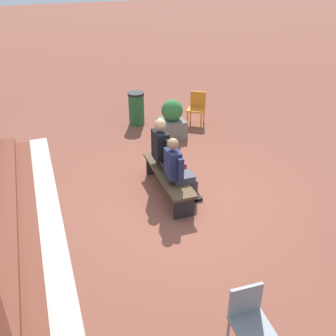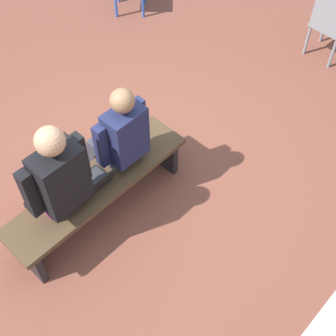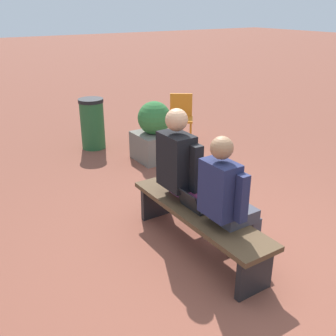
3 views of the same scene
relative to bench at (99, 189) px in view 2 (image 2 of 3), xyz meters
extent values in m
plane|color=brown|center=(-0.33, -0.08, -0.35)|extent=(60.00, 60.00, 0.00)
cube|color=#4C3823|center=(0.00, 0.00, 0.07)|extent=(1.80, 0.44, 0.05)
cube|color=black|center=(-0.80, 0.00, -0.15)|extent=(0.06, 0.37, 0.40)
cube|color=black|center=(0.80, 0.00, -0.15)|extent=(0.06, 0.37, 0.40)
cube|color=#383842|center=(-0.34, -0.16, 0.15)|extent=(0.31, 0.36, 0.13)
cube|color=#383842|center=(-0.42, -0.34, -0.13)|extent=(0.10, 0.11, 0.45)
cube|color=black|center=(-0.42, -0.40, -0.32)|extent=(0.10, 0.22, 0.06)
cube|color=#383842|center=(-0.26, -0.34, -0.13)|extent=(0.10, 0.11, 0.45)
cube|color=black|center=(-0.26, -0.40, -0.32)|extent=(0.10, 0.22, 0.06)
cube|color=#1E2347|center=(-0.34, 0.04, 0.47)|extent=(0.35, 0.22, 0.51)
cube|color=#195133|center=(-0.34, -0.08, 0.43)|extent=(0.05, 0.01, 0.31)
cube|color=#1E2347|center=(-0.56, -0.03, 0.45)|extent=(0.08, 0.09, 0.43)
cube|color=#1E2347|center=(-0.12, -0.03, 0.45)|extent=(0.08, 0.09, 0.43)
sphere|color=#8C6647|center=(-0.34, 0.04, 0.85)|extent=(0.20, 0.20, 0.20)
cube|color=#7F2D5B|center=(0.34, -0.18, 0.16)|extent=(0.34, 0.40, 0.14)
cube|color=#7F2D5B|center=(0.24, -0.38, -0.13)|extent=(0.11, 0.12, 0.45)
cube|color=black|center=(0.24, -0.44, -0.32)|extent=(0.11, 0.24, 0.07)
cube|color=#7F2D5B|center=(0.43, -0.38, -0.13)|extent=(0.11, 0.12, 0.45)
cube|color=black|center=(0.43, -0.44, -0.32)|extent=(0.11, 0.24, 0.07)
cube|color=black|center=(0.34, 0.04, 0.51)|extent=(0.38, 0.24, 0.57)
cube|color=black|center=(0.09, -0.03, 0.49)|extent=(0.09, 0.10, 0.48)
cube|color=black|center=(0.58, -0.03, 0.49)|extent=(0.09, 0.10, 0.48)
sphere|color=tan|center=(0.34, 0.04, 0.93)|extent=(0.22, 0.22, 0.22)
cube|color=black|center=(0.04, -0.04, 0.11)|extent=(0.32, 0.22, 0.02)
cube|color=#2D2D33|center=(0.04, -0.05, 0.12)|extent=(0.29, 0.15, 0.00)
cube|color=black|center=(0.04, 0.10, 0.21)|extent=(0.32, 0.07, 0.19)
cube|color=#33519E|center=(0.04, 0.09, 0.21)|extent=(0.28, 0.06, 0.17)
cylinder|color=#2D56B7|center=(-2.22, -2.22, -0.15)|extent=(0.04, 0.04, 0.40)
cylinder|color=#2D56B7|center=(-2.47, -1.96, -0.15)|extent=(0.04, 0.04, 0.40)
cube|color=gray|center=(-3.46, 0.25, 0.07)|extent=(0.44, 0.44, 0.04)
cube|color=gray|center=(-3.27, 0.24, 0.29)|extent=(0.06, 0.40, 0.40)
cylinder|color=gray|center=(-3.65, 0.07, -0.15)|extent=(0.04, 0.04, 0.40)
cylinder|color=gray|center=(-3.28, 0.42, -0.15)|extent=(0.04, 0.04, 0.40)
cylinder|color=gray|center=(-3.29, 0.06, -0.15)|extent=(0.04, 0.04, 0.40)
camera|label=1|loc=(-5.92, 2.10, 3.76)|focal=42.00mm
camera|label=2|loc=(1.33, 2.10, 3.33)|focal=50.00mm
camera|label=3|loc=(-2.69, 2.10, 1.96)|focal=42.00mm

